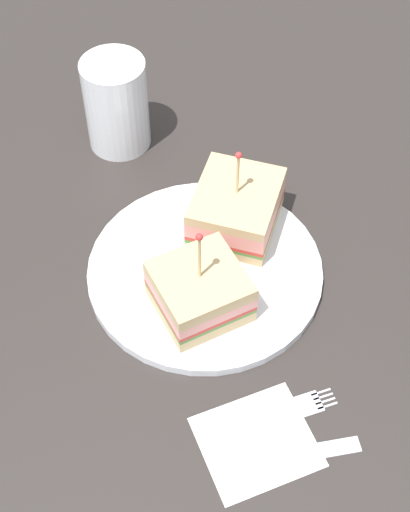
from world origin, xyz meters
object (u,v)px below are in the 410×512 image
sandwich_half_front (196,291)px  knife (301,454)px  napkin (257,442)px  drink_glass (117,107)px  fork (289,410)px  plate (205,271)px  sandwich_half_back (236,208)px

sandwich_half_front → knife: sandwich_half_front is taller
sandwich_half_front → napkin: sandwich_half_front is taller
drink_glass → knife: drink_glass is taller
sandwich_half_front → fork: 14.48cm
napkin → fork: bearing=-39.6°
sandwich_half_front → fork: bearing=-136.0°
plate → sandwich_half_front: 5.76cm
sandwich_half_back → fork: size_ratio=1.02×
napkin → fork: 4.39cm
plate → sandwich_half_back: size_ratio=2.17×
drink_glass → sandwich_half_front: bearing=-153.4°
plate → drink_glass: 23.37cm
plate → napkin: plate is taller
sandwich_half_front → knife: 18.29cm
drink_glass → napkin: drink_glass is taller
fork → knife: bearing=-164.6°
sandwich_half_back → fork: (-21.30, -6.75, -3.49)cm
sandwich_half_front → sandwich_half_back: sandwich_half_front is taller
drink_glass → fork: drink_glass is taller
fork → knife: same height
sandwich_half_back → drink_glass: bearing=49.4°
plate → napkin: 19.52cm
napkin → fork: fork is taller
fork → napkin: bearing=140.4°
sandwich_half_front → drink_glass: 26.99cm
napkin → knife: bearing=-101.1°
sandwich_half_front → napkin: (-13.50, -6.98, -3.53)cm
sandwich_half_front → sandwich_half_back: size_ratio=1.01×
plate → sandwich_half_back: sandwich_half_back is taller
sandwich_half_back → fork: bearing=-162.4°
drink_glass → fork: bearing=-147.5°
sandwich_half_back → napkin: 25.25cm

